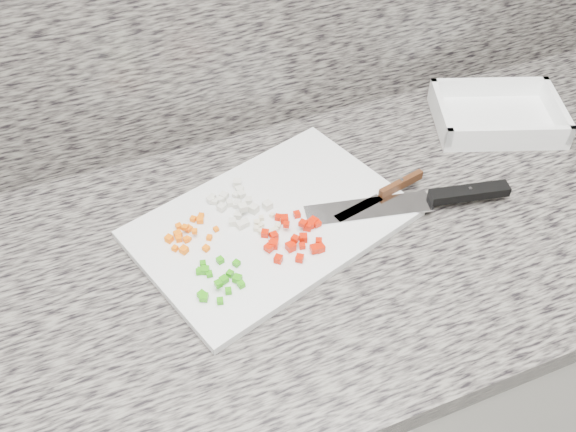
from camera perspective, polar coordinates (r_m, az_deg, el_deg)
cabinet at (r=1.37m, az=-2.34°, el=-16.61°), size 3.92×0.62×0.86m
countertop at (r=0.99m, az=-3.09°, el=-4.38°), size 3.96×0.64×0.04m
cutting_board at (r=1.01m, az=-1.47°, el=-0.62°), size 0.48×0.39×0.01m
carrot_pile at (r=0.99m, az=-8.96°, el=-1.62°), size 0.08×0.08×0.02m
onion_pile at (r=1.03m, az=-4.43°, el=1.12°), size 0.09×0.11×0.02m
green_pepper_pile at (r=0.93m, az=-6.25°, el=-5.63°), size 0.08×0.09×0.02m
red_pepper_pile at (r=0.98m, az=0.60°, el=-1.81°), size 0.10×0.11×0.02m
garlic_pile at (r=0.99m, az=-1.74°, el=-0.94°), size 0.06×0.05×0.01m
chef_knife at (r=1.06m, az=12.94°, el=1.56°), size 0.34×0.10×0.02m
paring_knife at (r=1.06m, az=9.10°, el=2.29°), size 0.18×0.05×0.02m
tray at (r=1.27m, az=18.07°, el=8.40°), size 0.27×0.23×0.05m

